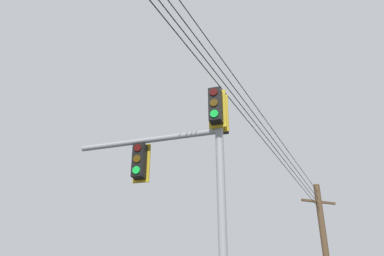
{
  "coord_description": "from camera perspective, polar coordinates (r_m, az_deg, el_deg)",
  "views": [
    {
      "loc": [
        7.68,
        -5.47,
        1.82
      ],
      "look_at": [
        0.39,
        0.07,
        6.21
      ],
      "focal_mm": 37.55,
      "sensor_mm": 36.0,
      "label": 1
    }
  ],
  "objects": [
    {
      "name": "overhead_wire_span",
      "position": [
        9.74,
        0.16,
        12.75
      ],
      "size": [
        14.44,
        28.77,
        1.06
      ],
      "color": "black"
    },
    {
      "name": "signal_mast_assembly",
      "position": [
        9.67,
        0.88,
        -6.23
      ],
      "size": [
        3.54,
        2.72,
        7.09
      ],
      "color": "gray",
      "rests_on": "ground"
    }
  ]
}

